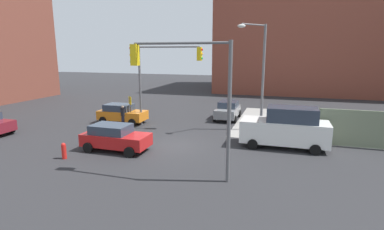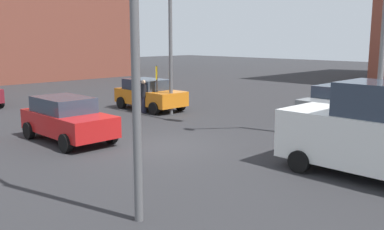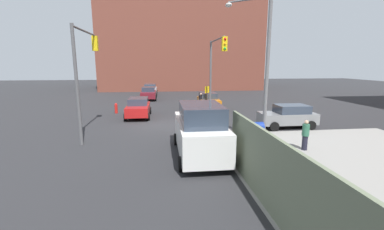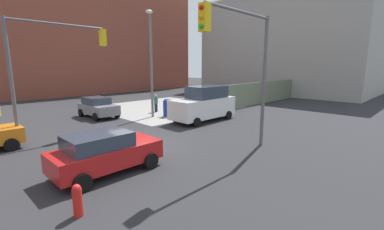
{
  "view_description": "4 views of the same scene",
  "coord_description": "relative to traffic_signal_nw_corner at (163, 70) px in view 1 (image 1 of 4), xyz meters",
  "views": [
    {
      "loc": [
        6.81,
        -17.56,
        5.98
      ],
      "look_at": [
        0.78,
        1.84,
        1.7
      ],
      "focal_mm": 28.0,
      "sensor_mm": 36.0,
      "label": 1
    },
    {
      "loc": [
        11.27,
        -9.64,
        3.75
      ],
      "look_at": [
        0.59,
        0.93,
        1.06
      ],
      "focal_mm": 40.0,
      "sensor_mm": 36.0,
      "label": 2
    },
    {
      "loc": [
        18.91,
        0.02,
        4.41
      ],
      "look_at": [
        1.19,
        2.11,
        0.9
      ],
      "focal_mm": 24.0,
      "sensor_mm": 36.0,
      "label": 3
    },
    {
      "loc": [
        -7.47,
        -11.0,
        4.11
      ],
      "look_at": [
        3.12,
        -0.74,
        1.3
      ],
      "focal_mm": 24.0,
      "sensor_mm": 36.0,
      "label": 4
    }
  ],
  "objects": [
    {
      "name": "pedestrian_waiting",
      "position": [
        9.24,
        2.9,
        -3.8
      ],
      "size": [
        0.36,
        0.36,
        1.6
      ],
      "rotation": [
        0.0,
        0.0,
        5.08
      ],
      "color": "#2D664C",
      "rests_on": "ground"
    },
    {
      "name": "sidewalk_corner",
      "position": [
        11.44,
        4.5,
        -4.62
      ],
      "size": [
        12.0,
        12.0,
        0.01
      ],
      "primitive_type": "cube",
      "color": "gray",
      "rests_on": "ground"
    },
    {
      "name": "ground_plane",
      "position": [
        2.44,
        -4.5,
        -4.63
      ],
      "size": [
        120.0,
        120.0,
        0.0
      ],
      "primitive_type": "plane",
      "color": "#28282B"
    },
    {
      "name": "traffic_signal_nw_corner",
      "position": [
        0.0,
        0.0,
        0.0
      ],
      "size": [
        5.4,
        0.36,
        6.5
      ],
      "color": "#59595B",
      "rests_on": "ground"
    },
    {
      "name": "sedan_red",
      "position": [
        -0.57,
        -6.5,
        -3.78
      ],
      "size": [
        4.12,
        2.02,
        1.62
      ],
      "color": "#B21919",
      "rests_on": "ground"
    },
    {
      "name": "traffic_signal_se_corner",
      "position": [
        5.07,
        -9.0,
        -0.03
      ],
      "size": [
        4.96,
        0.36,
        6.5
      ],
      "color": "#59595B",
      "rests_on": "ground"
    },
    {
      "name": "coupe_orange",
      "position": [
        -3.99,
        0.18,
        -3.78
      ],
      "size": [
        4.05,
        2.02,
        1.62
      ],
      "color": "orange",
      "rests_on": "ground"
    },
    {
      "name": "mailbox_blue",
      "position": [
        8.64,
        0.5,
        -3.86
      ],
      "size": [
        0.56,
        0.64,
        1.43
      ],
      "color": "navy",
      "rests_on": "ground"
    },
    {
      "name": "pedestrian_crossing",
      "position": [
        -3.36,
        -0.7,
        -3.75
      ],
      "size": [
        0.36,
        0.36,
        1.69
      ],
      "rotation": [
        0.0,
        0.0,
        4.58
      ],
      "color": "black",
      "rests_on": "ground"
    },
    {
      "name": "building_warehouse_north",
      "position": [
        15.04,
        29.5,
        3.95
      ],
      "size": [
        32.0,
        18.0,
        17.15
      ],
      "color": "brown",
      "rests_on": "ground"
    },
    {
      "name": "van_white_delivery",
      "position": [
        9.48,
        -2.7,
        -3.35
      ],
      "size": [
        5.4,
        2.32,
        2.62
      ],
      "color": "white",
      "rests_on": "ground"
    },
    {
      "name": "street_lamp_corner",
      "position": [
        7.42,
        1.01,
        0.08
      ],
      "size": [
        1.87,
        2.17,
        8.0
      ],
      "color": "slate",
      "rests_on": "ground"
    },
    {
      "name": "coupe_gray",
      "position": [
        4.45,
        4.39,
        -3.78
      ],
      "size": [
        2.02,
        3.87,
        1.62
      ],
      "color": "slate",
      "rests_on": "ground"
    },
    {
      "name": "fire_hydrant",
      "position": [
        -2.56,
        -8.7,
        -4.14
      ],
      "size": [
        0.26,
        0.26,
        0.94
      ],
      "color": "red",
      "rests_on": "ground"
    },
    {
      "name": "warning_sign_two_way",
      "position": [
        -2.96,
        -0.15,
        -2.99
      ],
      "size": [
        0.48,
        0.48,
        2.4
      ],
      "color": "#4C4C4C",
      "rests_on": "ground"
    }
  ]
}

